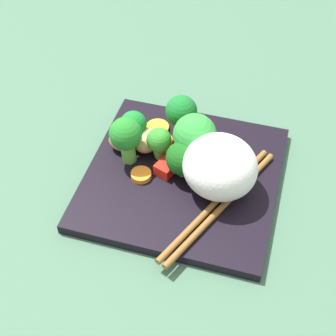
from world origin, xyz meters
TOP-DOWN VIEW (x-y plane):
  - ground_plane at (0.00, 0.00)cm, footprint 110.00×110.00cm
  - square_plate at (0.00, 0.00)cm, footprint 24.25×24.25cm
  - rice_mound at (-4.52, 1.15)cm, footprint 11.74×11.58cm
  - broccoli_floret_0 at (3.47, -2.23)cm, footprint 3.10×3.10cm
  - broccoli_floret_1 at (7.14, -0.73)cm, footprint 4.02×4.02cm
  - broccoli_floret_2 at (-0.02, 0.36)cm, footprint 4.18×4.18cm
  - broccoli_floret_3 at (1.75, -7.21)cm, footprint 4.08×4.08cm
  - broccoli_floret_4 at (7.25, -4.21)cm, footprint 3.42×3.42cm
  - broccoli_floret_5 at (-0.83, -2.62)cm, footprint 5.28×5.28cm
  - carrot_slice_0 at (3.44, -4.81)cm, footprint 2.78×2.78cm
  - carrot_slice_1 at (4.89, -7.17)cm, footprint 3.20×3.20cm
  - carrot_slice_2 at (4.83, 1.55)cm, footprint 3.47×3.47cm
  - carrot_slice_3 at (1.42, -3.16)cm, footprint 2.60×2.60cm
  - pepper_chunk_0 at (-0.20, -4.58)cm, footprint 3.47×3.68cm
  - pepper_chunk_1 at (2.03, -0.16)cm, footprint 2.94×3.25cm
  - chicken_piece_0 at (8.46, -2.71)cm, footprint 3.69×3.22cm
  - chicken_piece_4 at (5.42, -3.32)cm, footprint 3.45×3.88cm
  - chopstick_pair at (-5.12, 3.99)cm, footprint 10.88×19.37cm

SIDE VIEW (x-z plane):
  - ground_plane at x=0.00cm, z-range -2.00..0.00cm
  - square_plate at x=0.00cm, z-range 0.00..1.30cm
  - carrot_slice_1 at x=4.89cm, z-range 1.30..1.77cm
  - carrot_slice_3 at x=1.42cm, z-range 1.30..1.83cm
  - carrot_slice_2 at x=4.83cm, z-range 1.30..1.96cm
  - carrot_slice_0 at x=3.44cm, z-range 1.30..2.02cm
  - chopstick_pair at x=-5.12cm, z-range 1.30..2.04cm
  - pepper_chunk_1 at x=2.03cm, z-range 1.30..2.79cm
  - pepper_chunk_0 at x=-0.20cm, z-range 1.30..3.25cm
  - chicken_piece_0 at x=8.46cm, z-range 1.30..3.90cm
  - chicken_piece_4 at x=5.42cm, z-range 1.30..4.12cm
  - broccoli_floret_4 at x=7.25cm, z-range 1.62..6.36cm
  - broccoli_floret_0 at x=3.47cm, z-range 1.69..6.30cm
  - broccoli_floret_2 at x=-0.02cm, z-range 1.60..6.52cm
  - broccoli_floret_3 at x=1.75cm, z-range 1.88..7.66cm
  - rice_mound at x=-4.52cm, z-range 1.30..8.53cm
  - broccoli_floret_5 at x=-0.83cm, z-range 1.94..8.96cm
  - broccoli_floret_1 at x=7.14cm, z-range 2.16..8.84cm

